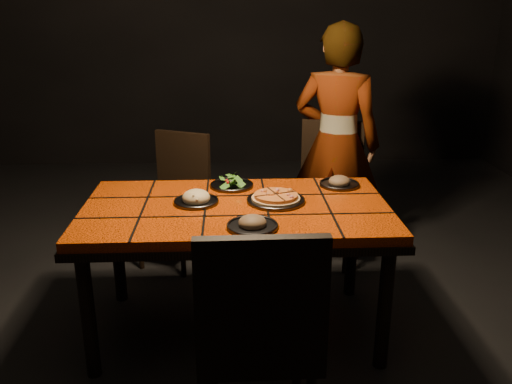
{
  "coord_description": "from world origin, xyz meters",
  "views": [
    {
      "loc": [
        -0.03,
        -2.67,
        1.74
      ],
      "look_at": [
        0.1,
        0.01,
        0.82
      ],
      "focal_mm": 38.0,
      "sensor_mm": 36.0,
      "label": 1
    }
  ],
  "objects_px": {
    "chair_near": "(259,332)",
    "plate_pasta": "(196,199)",
    "dining_table": "(236,219)",
    "plate_pizza": "(276,199)",
    "chair_far_left": "(177,190)",
    "chair_far_right": "(329,181)",
    "diner": "(337,144)"
  },
  "relations": [
    {
      "from": "chair_near",
      "to": "plate_pasta",
      "type": "distance_m",
      "value": 1.03
    },
    {
      "from": "dining_table",
      "to": "plate_pasta",
      "type": "distance_m",
      "value": 0.24
    },
    {
      "from": "dining_table",
      "to": "plate_pizza",
      "type": "bearing_deg",
      "value": 11.33
    },
    {
      "from": "dining_table",
      "to": "plate_pizza",
      "type": "relative_size",
      "value": 4.91
    },
    {
      "from": "dining_table",
      "to": "diner",
      "type": "xyz_separation_m",
      "value": [
        0.72,
        0.99,
        0.16
      ]
    },
    {
      "from": "dining_table",
      "to": "chair_near",
      "type": "distance_m",
      "value": 0.93
    },
    {
      "from": "plate_pizza",
      "to": "plate_pasta",
      "type": "xyz_separation_m",
      "value": [
        -0.42,
        0.0,
        0.0
      ]
    },
    {
      "from": "chair_far_left",
      "to": "plate_pizza",
      "type": "distance_m",
      "value": 1.12
    },
    {
      "from": "chair_near",
      "to": "plate_pasta",
      "type": "bearing_deg",
      "value": -74.36
    },
    {
      "from": "chair_far_right",
      "to": "diner",
      "type": "relative_size",
      "value": 0.59
    },
    {
      "from": "plate_pizza",
      "to": "dining_table",
      "type": "bearing_deg",
      "value": -168.67
    },
    {
      "from": "chair_far_left",
      "to": "chair_far_right",
      "type": "distance_m",
      "value": 1.07
    },
    {
      "from": "chair_near",
      "to": "plate_pizza",
      "type": "bearing_deg",
      "value": -98.85
    },
    {
      "from": "dining_table",
      "to": "plate_pasta",
      "type": "height_order",
      "value": "plate_pasta"
    },
    {
      "from": "dining_table",
      "to": "plate_pizza",
      "type": "xyz_separation_m",
      "value": [
        0.21,
        0.04,
        0.1
      ]
    },
    {
      "from": "dining_table",
      "to": "chair_far_right",
      "type": "xyz_separation_m",
      "value": [
        0.67,
        0.96,
        -0.11
      ]
    },
    {
      "from": "plate_pizza",
      "to": "chair_near",
      "type": "bearing_deg",
      "value": -98.26
    },
    {
      "from": "chair_far_left",
      "to": "plate_pizza",
      "type": "height_order",
      "value": "chair_far_left"
    },
    {
      "from": "chair_near",
      "to": "diner",
      "type": "relative_size",
      "value": 0.62
    },
    {
      "from": "chair_far_right",
      "to": "plate_pizza",
      "type": "xyz_separation_m",
      "value": [
        -0.46,
        -0.92,
        0.21
      ]
    },
    {
      "from": "chair_far_left",
      "to": "diner",
      "type": "height_order",
      "value": "diner"
    },
    {
      "from": "chair_far_right",
      "to": "chair_far_left",
      "type": "bearing_deg",
      "value": -159.77
    },
    {
      "from": "chair_near",
      "to": "plate_pizza",
      "type": "height_order",
      "value": "chair_near"
    },
    {
      "from": "chair_far_left",
      "to": "diner",
      "type": "bearing_deg",
      "value": 26.27
    },
    {
      "from": "chair_far_left",
      "to": "chair_near",
      "type": "bearing_deg",
      "value": -51.49
    },
    {
      "from": "dining_table",
      "to": "chair_far_left",
      "type": "bearing_deg",
      "value": 112.99
    },
    {
      "from": "chair_far_left",
      "to": "diner",
      "type": "xyz_separation_m",
      "value": [
        1.12,
        0.04,
        0.31
      ]
    },
    {
      "from": "chair_near",
      "to": "chair_far_left",
      "type": "height_order",
      "value": "chair_near"
    },
    {
      "from": "dining_table",
      "to": "chair_near",
      "type": "xyz_separation_m",
      "value": [
        0.07,
        -0.93,
        -0.08
      ]
    },
    {
      "from": "chair_far_right",
      "to": "chair_near",
      "type": "bearing_deg",
      "value": -88.06
    },
    {
      "from": "diner",
      "to": "chair_far_left",
      "type": "bearing_deg",
      "value": 24.16
    },
    {
      "from": "dining_table",
      "to": "chair_far_right",
      "type": "height_order",
      "value": "chair_far_right"
    }
  ]
}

